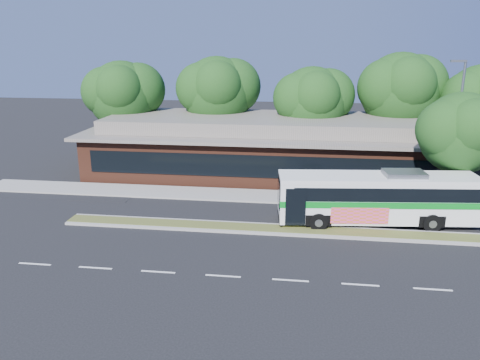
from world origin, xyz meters
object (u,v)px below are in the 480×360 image
(transit_bus, at_px, (378,195))
(sidewalk_tree, at_px, (466,131))
(lamp_post, at_px, (456,130))
(sedan, at_px, (153,172))

(transit_bus, bearing_deg, sidewalk_tree, 26.24)
(lamp_post, height_order, sidewalk_tree, lamp_post)
(lamp_post, distance_m, transit_bus, 6.83)
(sedan, height_order, sidewalk_tree, sidewalk_tree)
(lamp_post, relative_size, sedan, 1.99)
(transit_bus, relative_size, sedan, 2.50)
(lamp_post, height_order, transit_bus, lamp_post)
(transit_bus, bearing_deg, lamp_post, 30.49)
(sidewalk_tree, bearing_deg, sedan, 170.38)
(lamp_post, height_order, sedan, lamp_post)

